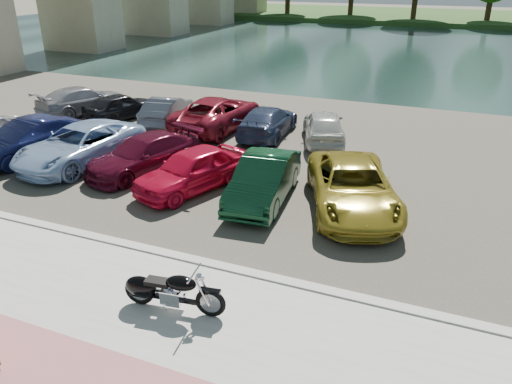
% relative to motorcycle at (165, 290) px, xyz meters
% --- Properties ---
extents(ground, '(200.00, 200.00, 0.00)m').
position_rel_motorcycle_xyz_m(ground, '(0.96, -0.05, -0.56)').
color(ground, '#595447').
rests_on(ground, ground).
extents(promenade, '(60.00, 6.00, 0.10)m').
position_rel_motorcycle_xyz_m(promenade, '(0.96, -1.05, -0.51)').
color(promenade, '#ABA9A1').
rests_on(promenade, ground).
extents(kerb, '(60.00, 0.30, 0.14)m').
position_rel_motorcycle_xyz_m(kerb, '(0.96, 1.95, -0.49)').
color(kerb, '#ABA9A1').
rests_on(kerb, ground).
extents(parking_lot, '(60.00, 18.00, 0.04)m').
position_rel_motorcycle_xyz_m(parking_lot, '(0.96, 10.95, -0.54)').
color(parking_lot, '#443F37').
rests_on(parking_lot, ground).
extents(river, '(120.00, 40.00, 0.00)m').
position_rel_motorcycle_xyz_m(river, '(0.96, 39.95, -0.56)').
color(river, '#182B28').
rests_on(river, ground).
extents(far_bank, '(120.00, 24.00, 0.60)m').
position_rel_motorcycle_xyz_m(far_bank, '(0.96, 71.95, -0.26)').
color(far_bank, '#27491A').
rests_on(far_bank, ground).
extents(motorcycle, '(2.33, 0.75, 1.05)m').
position_rel_motorcycle_xyz_m(motorcycle, '(0.00, 0.00, 0.00)').
color(motorcycle, black).
rests_on(motorcycle, promenade).
extents(car_1, '(2.51, 4.82, 1.51)m').
position_rel_motorcycle_xyz_m(car_1, '(-9.88, 6.15, 0.23)').
color(car_1, '#14183F').
rests_on(car_1, parking_lot).
extents(car_2, '(3.06, 5.53, 1.46)m').
position_rel_motorcycle_xyz_m(car_2, '(-7.71, 6.48, 0.21)').
color(car_2, '#9DBBE4').
rests_on(car_2, parking_lot).
extents(car_3, '(3.23, 4.90, 1.32)m').
position_rel_motorcycle_xyz_m(car_3, '(-5.02, 6.70, 0.14)').
color(car_3, '#500B20').
rests_on(car_3, parking_lot).
extents(car_4, '(3.02, 4.48, 1.42)m').
position_rel_motorcycle_xyz_m(car_4, '(-2.64, 5.96, 0.19)').
color(car_4, red).
rests_on(car_4, parking_lot).
extents(car_5, '(1.95, 4.47, 1.43)m').
position_rel_motorcycle_xyz_m(car_5, '(-0.11, 6.09, 0.19)').
color(car_5, '#0F3A21').
rests_on(car_5, parking_lot).
extents(car_6, '(4.17, 5.79, 1.46)m').
position_rel_motorcycle_xyz_m(car_6, '(2.64, 6.52, 0.21)').
color(car_6, olive).
rests_on(car_6, parking_lot).
extents(car_7, '(3.29, 5.04, 1.36)m').
position_rel_motorcycle_xyz_m(car_7, '(-12.46, 12.26, 0.16)').
color(car_7, gray).
rests_on(car_7, parking_lot).
extents(car_8, '(2.63, 4.03, 1.28)m').
position_rel_motorcycle_xyz_m(car_8, '(-10.06, 12.16, 0.12)').
color(car_8, black).
rests_on(car_8, parking_lot).
extents(car_9, '(2.04, 4.09, 1.29)m').
position_rel_motorcycle_xyz_m(car_9, '(-7.52, 12.32, 0.12)').
color(car_9, slate).
rests_on(car_9, parking_lot).
extents(car_10, '(2.79, 5.47, 1.48)m').
position_rel_motorcycle_xyz_m(car_10, '(-4.94, 12.52, 0.22)').
color(car_10, maroon).
rests_on(car_10, parking_lot).
extents(car_11, '(2.05, 4.55, 1.29)m').
position_rel_motorcycle_xyz_m(car_11, '(-2.43, 12.42, 0.13)').
color(car_11, navy).
rests_on(car_11, parking_lot).
extents(car_12, '(2.90, 4.41, 1.39)m').
position_rel_motorcycle_xyz_m(car_12, '(0.10, 12.50, 0.18)').
color(car_12, silver).
rests_on(car_12, parking_lot).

